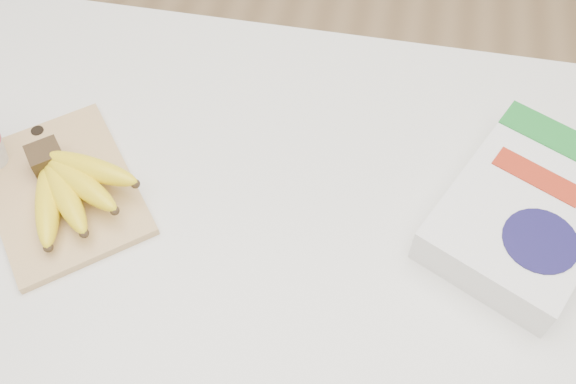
# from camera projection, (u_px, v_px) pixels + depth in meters

# --- Properties ---
(table) EXTENTS (1.21, 0.81, 0.91)m
(table) POSITION_uv_depth(u_px,v_px,m) (256.00, 327.00, 1.33)
(table) COLOR white
(table) RESTS_ON ground
(cutting_board) EXTENTS (0.33, 0.34, 0.01)m
(cutting_board) POSITION_uv_depth(u_px,v_px,m) (62.00, 190.00, 0.96)
(cutting_board) COLOR tan
(cutting_board) RESTS_ON table
(bananas) EXTENTS (0.19, 0.19, 0.07)m
(bananas) POSITION_uv_depth(u_px,v_px,m) (69.00, 185.00, 0.93)
(bananas) COLOR #382816
(bananas) RESTS_ON cutting_board
(cereal_box) EXTENTS (0.31, 0.36, 0.07)m
(cereal_box) POSITION_uv_depth(u_px,v_px,m) (527.00, 210.00, 0.91)
(cereal_box) COLOR silver
(cereal_box) RESTS_ON table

